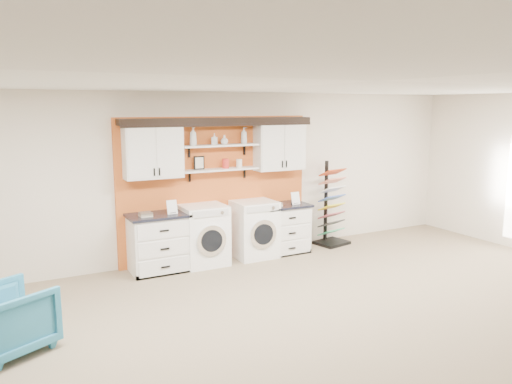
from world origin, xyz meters
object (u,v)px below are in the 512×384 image
base_cabinet_left (159,243)px  dryer (254,229)px  washer (204,235)px  sample_rack (331,218)px  base_cabinet_right (283,228)px  armchair (10,319)px

base_cabinet_left → dryer: 1.68m
washer → sample_rack: size_ratio=0.63×
base_cabinet_right → armchair: bearing=-157.8°
base_cabinet_right → dryer: dryer is taller
base_cabinet_left → washer: bearing=-0.3°
base_cabinet_left → sample_rack: 3.33m
base_cabinet_right → armchair: size_ratio=1.13×
sample_rack → base_cabinet_right: bearing=170.4°
washer → sample_rack: sample_rack is taller
sample_rack → base_cabinet_left: bearing=169.2°
sample_rack → dryer: bearing=169.9°
sample_rack → armchair: 5.79m
washer → base_cabinet_left: bearing=179.7°
dryer → sample_rack: bearing=1.3°
dryer → sample_rack: sample_rack is taller
base_cabinet_left → dryer: bearing=-0.1°
base_cabinet_left → washer: washer is taller
washer → dryer: washer is taller
washer → armchair: bearing=-148.2°
base_cabinet_left → armchair: size_ratio=1.20×
base_cabinet_left → washer: (0.75, -0.00, 0.03)m
armchair → washer: bearing=-85.2°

